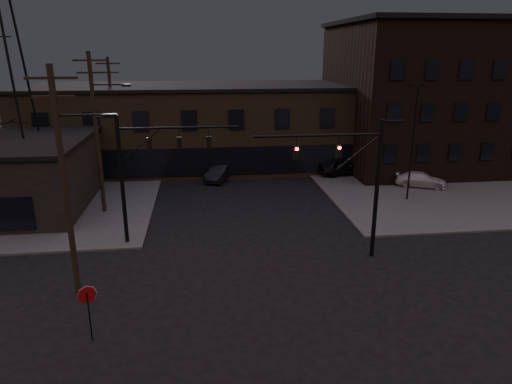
% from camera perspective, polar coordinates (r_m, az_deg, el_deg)
% --- Properties ---
extents(ground, '(140.00, 140.00, 0.00)m').
position_cam_1_polar(ground, '(22.43, 2.33, -13.65)').
color(ground, black).
rests_on(ground, ground).
extents(sidewalk_ne, '(30.00, 30.00, 0.15)m').
position_cam_1_polar(sidewalk_ne, '(49.46, 23.95, 2.36)').
color(sidewalk_ne, '#474744').
rests_on(sidewalk_ne, ground).
extents(building_row, '(40.00, 12.00, 8.00)m').
position_cam_1_polar(building_row, '(47.69, -3.04, 8.15)').
color(building_row, '#4B3B28').
rests_on(building_row, ground).
extents(building_right, '(22.00, 16.00, 14.00)m').
position_cam_1_polar(building_right, '(51.76, 22.66, 10.94)').
color(building_right, black).
rests_on(building_right, ground).
extents(traffic_signal_near, '(7.12, 0.24, 8.00)m').
position_cam_1_polar(traffic_signal_near, '(25.85, 12.66, 2.07)').
color(traffic_signal_near, black).
rests_on(traffic_signal_near, ground).
extents(traffic_signal_far, '(7.12, 0.24, 8.00)m').
position_cam_1_polar(traffic_signal_far, '(27.98, -13.99, 3.29)').
color(traffic_signal_far, black).
rests_on(traffic_signal_far, ground).
extents(stop_sign, '(0.72, 0.33, 2.48)m').
position_cam_1_polar(stop_sign, '(20.13, -20.30, -12.63)').
color(stop_sign, black).
rests_on(stop_sign, ground).
extents(utility_pole_near, '(3.70, 0.28, 11.00)m').
position_cam_1_polar(utility_pole_near, '(22.60, -22.70, 1.42)').
color(utility_pole_near, black).
rests_on(utility_pole_near, ground).
extents(utility_pole_mid, '(3.70, 0.28, 11.50)m').
position_cam_1_polar(utility_pole_mid, '(34.19, -19.22, 7.22)').
color(utility_pole_mid, black).
rests_on(utility_pole_mid, ground).
extents(utility_pole_far, '(2.20, 0.28, 11.00)m').
position_cam_1_polar(utility_pole_far, '(46.10, -17.50, 9.32)').
color(utility_pole_far, black).
rests_on(utility_pole_far, ground).
extents(lot_light_a, '(1.50, 0.28, 9.14)m').
position_cam_1_polar(lot_light_a, '(37.24, 19.10, 7.02)').
color(lot_light_a, black).
rests_on(lot_light_a, ground).
extents(lot_light_b, '(1.50, 0.28, 9.14)m').
position_cam_1_polar(lot_light_b, '(44.41, 23.38, 8.07)').
color(lot_light_b, black).
rests_on(lot_light_b, ground).
extents(parked_car_lot_a, '(5.06, 2.76, 1.63)m').
position_cam_1_polar(parked_car_lot_a, '(44.35, 10.75, 3.17)').
color(parked_car_lot_a, black).
rests_on(parked_car_lot_a, sidewalk_ne).
extents(parked_car_lot_b, '(4.65, 3.39, 1.25)m').
position_cam_1_polar(parked_car_lot_b, '(42.27, 19.93, 1.47)').
color(parked_car_lot_b, silver).
rests_on(parked_car_lot_b, sidewalk_ne).
extents(car_crossing, '(3.18, 4.82, 1.50)m').
position_cam_1_polar(car_crossing, '(42.49, -4.53, 2.51)').
color(car_crossing, black).
rests_on(car_crossing, ground).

